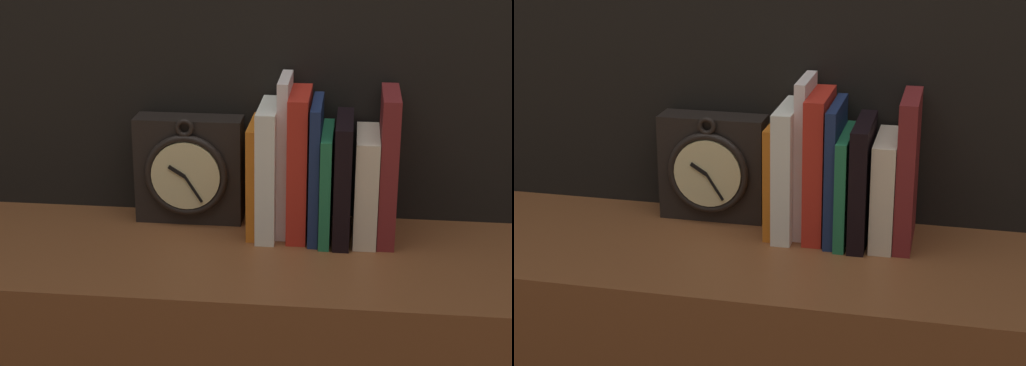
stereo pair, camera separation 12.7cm
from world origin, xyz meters
The scene contains 10 objects.
clock centered at (-0.13, 0.13, 0.90)m, with size 0.18×0.07×0.18m.
book_slot0_orange centered at (-0.01, 0.10, 0.90)m, with size 0.02×0.12×0.18m.
book_slot1_white centered at (0.01, 0.09, 0.91)m, with size 0.03×0.13×0.21m.
book_slot2_white centered at (0.03, 0.10, 0.93)m, with size 0.02×0.11×0.25m.
book_slot3_red centered at (0.06, 0.09, 0.92)m, with size 0.03×0.13×0.23m.
book_slot4_navy centered at (0.08, 0.09, 0.92)m, with size 0.02×0.14×0.22m.
book_slot5_green centered at (0.10, 0.09, 0.89)m, with size 0.02×0.14×0.17m.
book_slot6_black centered at (0.13, 0.09, 0.90)m, with size 0.03×0.15×0.19m.
book_slot7_cream centered at (0.16, 0.09, 0.89)m, with size 0.04×0.14×0.17m.
book_slot8_maroon centered at (0.20, 0.09, 0.92)m, with size 0.03×0.13×0.24m.
Camera 1 is at (0.14, -1.19, 1.34)m, focal length 60.00 mm.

